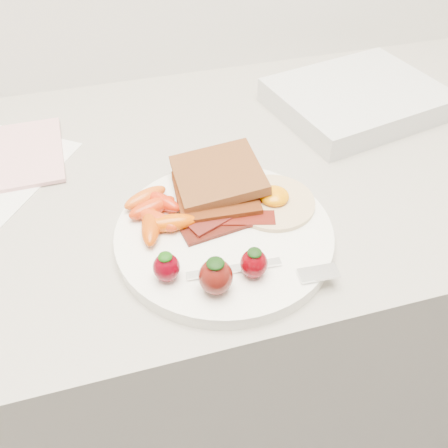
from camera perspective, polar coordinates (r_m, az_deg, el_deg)
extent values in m
cube|color=gray|center=(1.07, -3.47, -13.60)|extent=(2.00, 0.60, 0.90)
cylinder|color=white|center=(0.62, 0.00, -1.27)|extent=(0.27, 0.27, 0.02)
cube|color=#4B1F0E|center=(0.65, -0.99, 3.46)|extent=(0.11, 0.11, 0.01)
cube|color=#492E12|center=(0.66, -0.69, 5.65)|extent=(0.12, 0.11, 0.03)
cylinder|color=beige|center=(0.65, 5.64, 2.51)|extent=(0.12, 0.12, 0.01)
ellipsoid|color=orange|center=(0.65, 5.76, 3.20)|extent=(0.04, 0.04, 0.02)
cube|color=black|center=(0.62, -0.08, -0.31)|extent=(0.11, 0.04, 0.00)
cube|color=#460D09|center=(0.62, 1.14, 0.60)|extent=(0.11, 0.05, 0.00)
cube|color=#390803|center=(0.63, 0.18, 1.20)|extent=(0.10, 0.06, 0.00)
ellipsoid|color=red|center=(0.64, -8.24, 1.90)|extent=(0.07, 0.04, 0.02)
ellipsoid|color=red|center=(0.62, -7.69, 0.48)|extent=(0.06, 0.06, 0.02)
ellipsoid|color=#B83E03|center=(0.61, -8.37, -0.26)|extent=(0.04, 0.07, 0.02)
ellipsoid|color=red|center=(0.64, -7.07, 2.55)|extent=(0.05, 0.06, 0.02)
ellipsoid|color=#D15011|center=(0.65, -8.98, 3.00)|extent=(0.07, 0.04, 0.02)
ellipsoid|color=#D14B00|center=(0.61, -6.16, 0.14)|extent=(0.07, 0.03, 0.02)
ellipsoid|color=#58000B|center=(0.55, -6.59, -4.95)|extent=(0.03, 0.03, 0.03)
ellipsoid|color=#124208|center=(0.54, -6.74, -3.73)|extent=(0.02, 0.02, 0.01)
ellipsoid|color=#54100B|center=(0.54, -0.96, -6.03)|extent=(0.04, 0.04, 0.04)
ellipsoid|color=black|center=(0.52, -0.98, -4.51)|extent=(0.02, 0.02, 0.01)
ellipsoid|color=#5C0107|center=(0.55, 3.44, -4.53)|extent=(0.03, 0.03, 0.03)
ellipsoid|color=black|center=(0.54, 3.51, -3.28)|extent=(0.02, 0.02, 0.01)
cube|color=white|center=(0.57, 1.18, -5.12)|extent=(0.11, 0.02, 0.00)
cube|color=silver|center=(0.57, 10.75, -5.54)|extent=(0.05, 0.02, 0.00)
cube|color=#DFA0A2|center=(0.82, -22.02, 7.46)|extent=(0.12, 0.17, 0.01)
cube|color=silver|center=(0.89, 14.94, 13.68)|extent=(0.30, 0.26, 0.04)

